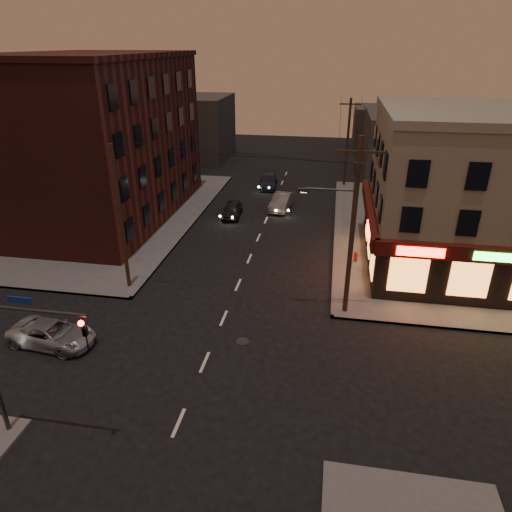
% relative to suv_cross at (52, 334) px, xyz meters
% --- Properties ---
extents(ground, '(120.00, 120.00, 0.00)m').
position_rel_suv_cross_xyz_m(ground, '(8.16, -0.11, -0.63)').
color(ground, black).
rests_on(ground, ground).
extents(sidewalk_ne, '(24.00, 28.00, 0.15)m').
position_rel_suv_cross_xyz_m(sidewalk_ne, '(26.16, 18.89, -0.55)').
color(sidewalk_ne, '#514F4C').
rests_on(sidewalk_ne, ground).
extents(sidewalk_nw, '(24.00, 28.00, 0.15)m').
position_rel_suv_cross_xyz_m(sidewalk_nw, '(-9.84, 18.89, -0.55)').
color(sidewalk_nw, '#514F4C').
rests_on(sidewalk_nw, ground).
extents(pizza_building, '(15.85, 12.85, 10.50)m').
position_rel_suv_cross_xyz_m(pizza_building, '(24.09, 13.31, 4.72)').
color(pizza_building, gray).
rests_on(pizza_building, sidewalk_ne).
extents(brick_apartment, '(12.00, 20.00, 13.00)m').
position_rel_suv_cross_xyz_m(brick_apartment, '(-6.34, 18.89, 6.02)').
color(brick_apartment, '#471B16').
rests_on(brick_apartment, sidewalk_nw).
extents(bg_building_ne_a, '(10.00, 12.00, 7.00)m').
position_rel_suv_cross_xyz_m(bg_building_ne_a, '(22.16, 37.89, 2.87)').
color(bg_building_ne_a, '#3F3D3A').
rests_on(bg_building_ne_a, ground).
extents(bg_building_nw, '(9.00, 10.00, 8.00)m').
position_rel_suv_cross_xyz_m(bg_building_nw, '(-4.84, 41.89, 3.37)').
color(bg_building_nw, '#3F3D3A').
rests_on(bg_building_nw, ground).
extents(bg_building_ne_b, '(8.00, 8.00, 6.00)m').
position_rel_suv_cross_xyz_m(bg_building_ne_b, '(20.16, 51.89, 2.37)').
color(bg_building_ne_b, '#3F3D3A').
rests_on(bg_building_ne_b, ground).
extents(utility_pole_main, '(4.20, 0.44, 10.00)m').
position_rel_suv_cross_xyz_m(utility_pole_main, '(14.84, 5.69, 5.13)').
color(utility_pole_main, '#382619').
rests_on(utility_pole_main, sidewalk_ne).
extents(utility_pole_far, '(0.26, 0.26, 9.00)m').
position_rel_suv_cross_xyz_m(utility_pole_far, '(14.96, 31.89, 4.02)').
color(utility_pole_far, '#382619').
rests_on(utility_pole_far, sidewalk_ne).
extents(utility_pole_west, '(0.24, 0.24, 9.00)m').
position_rel_suv_cross_xyz_m(utility_pole_west, '(1.36, 6.39, 4.02)').
color(utility_pole_west, '#382619').
rests_on(utility_pole_west, sidewalk_nw).
extents(traffic_signal, '(4.49, 0.32, 6.47)m').
position_rel_suv_cross_xyz_m(traffic_signal, '(2.59, -5.72, 3.53)').
color(traffic_signal, '#333538').
rests_on(traffic_signal, ground).
extents(suv_cross, '(4.70, 2.55, 1.25)m').
position_rel_suv_cross_xyz_m(suv_cross, '(0.00, 0.00, 0.00)').
color(suv_cross, gray).
rests_on(suv_cross, ground).
extents(sedan_near, '(1.78, 3.93, 1.31)m').
position_rel_suv_cross_xyz_m(sedan_near, '(5.02, 20.30, 0.03)').
color(sedan_near, black).
rests_on(sedan_near, ground).
extents(sedan_mid, '(2.13, 4.59, 1.46)m').
position_rel_suv_cross_xyz_m(sedan_mid, '(9.15, 23.08, 0.10)').
color(sedan_mid, '#64625D').
rests_on(sedan_mid, ground).
extents(sedan_far, '(2.13, 4.65, 1.32)m').
position_rel_suv_cross_xyz_m(sedan_far, '(6.87, 29.91, 0.03)').
color(sedan_far, '#192132').
rests_on(sedan_far, ground).
extents(fire_hydrant, '(0.36, 0.36, 0.79)m').
position_rel_suv_cross_xyz_m(fire_hydrant, '(15.73, 12.43, -0.05)').
color(fire_hydrant, maroon).
rests_on(fire_hydrant, sidewalk_ne).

